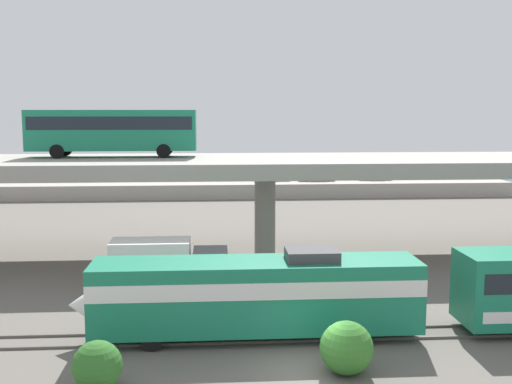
{
  "coord_description": "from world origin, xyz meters",
  "views": [
    {
      "loc": [
        -3.68,
        -23.76,
        10.59
      ],
      "look_at": [
        -0.47,
        22.53,
        4.42
      ],
      "focal_mm": 43.39,
      "sensor_mm": 36.0,
      "label": 1
    }
  ],
  "objects": [
    {
      "name": "service_truck_west",
      "position": [
        -6.52,
        11.96,
        1.64
      ],
      "size": [
        6.8,
        2.46,
        3.04
      ],
      "color": "#515459",
      "rests_on": "ground_plane"
    },
    {
      "name": "shrub_right",
      "position": [
        1.61,
        -0.24,
        1.09
      ],
      "size": [
        2.17,
        2.17,
        2.17
      ],
      "primitive_type": "sphere",
      "color": "#35782B",
      "rests_on": "ground_plane"
    },
    {
      "name": "parked_car_0",
      "position": [
        -20.53,
        56.79,
        2.53
      ],
      "size": [
        4.03,
        1.97,
        1.5
      ],
      "color": "#515459",
      "rests_on": "pier_parking_lot"
    },
    {
      "name": "rail_strip_near",
      "position": [
        0.0,
        3.26,
        0.06
      ],
      "size": [
        110.0,
        0.12,
        0.12
      ],
      "primitive_type": "cube",
      "color": "#59544C",
      "rests_on": "ground_plane"
    },
    {
      "name": "parked_car_7",
      "position": [
        0.12,
        57.72,
        2.53
      ],
      "size": [
        4.3,
        1.88,
        1.5
      ],
      "color": "black",
      "rests_on": "pier_parking_lot"
    },
    {
      "name": "parked_car_5",
      "position": [
        26.86,
        56.1,
        2.53
      ],
      "size": [
        4.24,
        1.89,
        1.5
      ],
      "rotation": [
        0.0,
        0.0,
        3.14
      ],
      "color": "#0C4C26",
      "rests_on": "pier_parking_lot"
    },
    {
      "name": "ground_plane",
      "position": [
        0.0,
        0.0,
        0.0
      ],
      "size": [
        260.0,
        260.0,
        0.0
      ],
      "primitive_type": "plane",
      "color": "#605B54"
    },
    {
      "name": "highway_overpass",
      "position": [
        0.0,
        20.0,
        6.45
      ],
      "size": [
        96.0,
        10.5,
        7.19
      ],
      "color": "#9E998E",
      "rests_on": "ground_plane"
    },
    {
      "name": "shrub_left",
      "position": [
        -8.15,
        -1.0,
        0.95
      ],
      "size": [
        1.91,
        1.91,
        1.91
      ],
      "primitive_type": "sphere",
      "color": "#2D6826",
      "rests_on": "ground_plane"
    },
    {
      "name": "transit_bus_on_overpass",
      "position": [
        -10.94,
        21.68,
        9.25
      ],
      "size": [
        12.0,
        2.68,
        3.4
      ],
      "rotation": [
        0.0,
        0.0,
        3.14
      ],
      "color": "#197A56",
      "rests_on": "highway_overpass"
    },
    {
      "name": "pier_parking_lot",
      "position": [
        0.0,
        55.0,
        0.88
      ],
      "size": [
        65.94,
        11.88,
        1.76
      ],
      "primitive_type": "cube",
      "color": "#9E998E",
      "rests_on": "ground_plane"
    },
    {
      "name": "parked_car_6",
      "position": [
        16.85,
        53.51,
        2.53
      ],
      "size": [
        4.11,
        1.9,
        1.5
      ],
      "rotation": [
        0.0,
        0.0,
        3.14
      ],
      "color": "maroon",
      "rests_on": "pier_parking_lot"
    },
    {
      "name": "train_locomotive",
      "position": [
        -2.49,
        4.0,
        2.19
      ],
      "size": [
        16.18,
        3.04,
        4.18
      ],
      "rotation": [
        0.0,
        0.0,
        3.14
      ],
      "color": "#197A56",
      "rests_on": "ground_plane"
    },
    {
      "name": "parked_car_4",
      "position": [
        5.83,
        56.31,
        2.53
      ],
      "size": [
        4.4,
        1.92,
        1.5
      ],
      "color": "#9E998C",
      "rests_on": "pier_parking_lot"
    },
    {
      "name": "parked_car_2",
      "position": [
        15.37,
        56.5,
        2.53
      ],
      "size": [
        4.42,
        1.96,
        1.5
      ],
      "rotation": [
        0.0,
        0.0,
        3.14
      ],
      "color": "black",
      "rests_on": "pier_parking_lot"
    },
    {
      "name": "harbor_water",
      "position": [
        0.0,
        78.0,
        0.0
      ],
      "size": [
        140.0,
        36.0,
        0.01
      ],
      "primitive_type": "cube",
      "color": "#385B7A",
      "rests_on": "ground_plane"
    },
    {
      "name": "parked_car_1",
      "position": [
        9.3,
        53.08,
        2.53
      ],
      "size": [
        4.54,
        1.86,
        1.5
      ],
      "rotation": [
        0.0,
        0.0,
        3.14
      ],
      "color": "maroon",
      "rests_on": "pier_parking_lot"
    },
    {
      "name": "rail_strip_far",
      "position": [
        0.0,
        4.74,
        0.06
      ],
      "size": [
        110.0,
        0.12,
        0.12
      ],
      "primitive_type": "cube",
      "color": "#59544C",
      "rests_on": "ground_plane"
    },
    {
      "name": "parked_car_3",
      "position": [
        3.68,
        53.53,
        2.53
      ],
      "size": [
        4.42,
        1.85,
        1.5
      ],
      "color": "#515459",
      "rests_on": "pier_parking_lot"
    }
  ]
}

